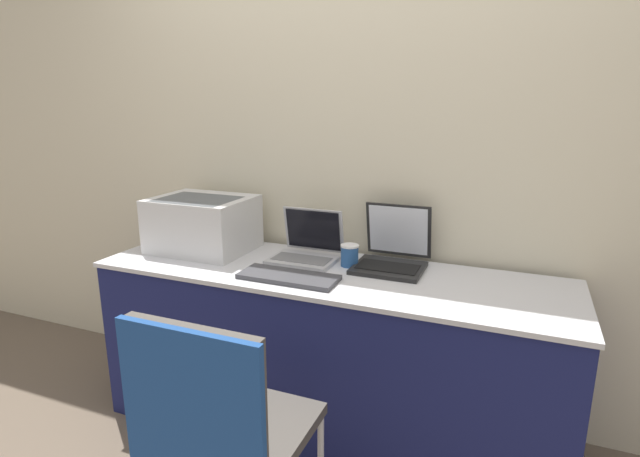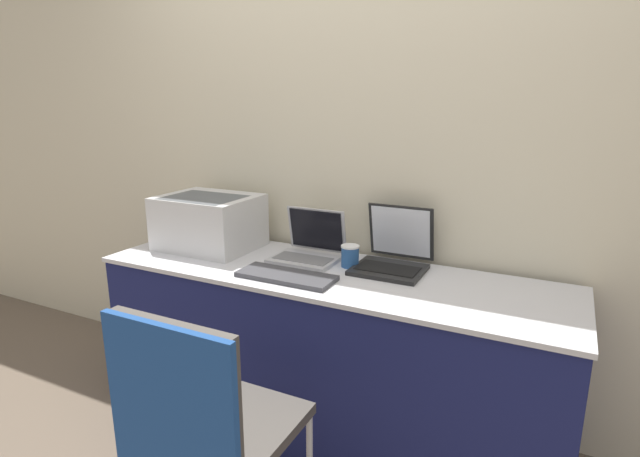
# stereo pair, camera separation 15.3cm
# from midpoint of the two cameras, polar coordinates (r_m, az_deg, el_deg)

# --- Properties ---
(wall_back) EXTENTS (8.00, 0.05, 2.60)m
(wall_back) POSITION_cam_midpoint_polar(r_m,az_deg,el_deg) (2.39, 2.22, 9.65)
(wall_back) COLOR beige
(wall_back) RESTS_ON ground_plane
(table) EXTENTS (2.06, 0.60, 0.78)m
(table) POSITION_cam_midpoint_polar(r_m,az_deg,el_deg) (2.33, -1.18, -13.98)
(table) COLOR #191E51
(table) RESTS_ON ground_plane
(printer) EXTENTS (0.46, 0.37, 0.26)m
(printer) POSITION_cam_midpoint_polar(r_m,az_deg,el_deg) (2.52, -14.99, 0.71)
(printer) COLOR silver
(printer) RESTS_ON table
(laptop_left) EXTENTS (0.30, 0.26, 0.23)m
(laptop_left) POSITION_cam_midpoint_polar(r_m,az_deg,el_deg) (2.32, -3.43, -2.34)
(laptop_left) COLOR #B7B7BC
(laptop_left) RESTS_ON table
(laptop_right) EXTENTS (0.30, 0.32, 0.27)m
(laptop_right) POSITION_cam_midpoint_polar(r_m,az_deg,el_deg) (2.23, 6.31, -2.90)
(laptop_right) COLOR black
(laptop_right) RESTS_ON table
(external_keyboard) EXTENTS (0.41, 0.16, 0.02)m
(external_keyboard) POSITION_cam_midpoint_polar(r_m,az_deg,el_deg) (2.08, -5.72, -5.55)
(external_keyboard) COLOR #3D3D42
(external_keyboard) RESTS_ON table
(coffee_cup) EXTENTS (0.08, 0.08, 0.10)m
(coffee_cup) POSITION_cam_midpoint_polar(r_m,az_deg,el_deg) (2.22, 1.43, -3.11)
(coffee_cup) COLOR #285699
(coffee_cup) RESTS_ON table
(chair) EXTENTS (0.45, 0.49, 0.92)m
(chair) POSITION_cam_midpoint_polar(r_m,az_deg,el_deg) (1.65, -14.53, -20.69)
(chair) COLOR #4C4742
(chair) RESTS_ON ground_plane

